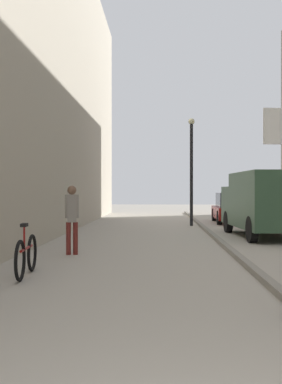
# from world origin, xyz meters

# --- Properties ---
(ground_plane) EXTENTS (80.00, 80.00, 0.00)m
(ground_plane) POSITION_xyz_m (0.00, 12.00, 0.00)
(ground_plane) COLOR #A8A093
(kerb_strip) EXTENTS (0.16, 40.00, 0.12)m
(kerb_strip) POSITION_xyz_m (1.58, 12.00, 0.06)
(kerb_strip) COLOR gray
(kerb_strip) RESTS_ON ground_plane
(pedestrian_main_foreground) EXTENTS (0.33, 0.22, 1.69)m
(pedestrian_main_foreground) POSITION_xyz_m (-2.35, 9.81, 0.97)
(pedestrian_main_foreground) COLOR maroon
(pedestrian_main_foreground) RESTS_ON ground_plane
(delivery_van) EXTENTS (2.36, 5.26, 2.17)m
(delivery_van) POSITION_xyz_m (3.38, 14.47, 1.18)
(delivery_van) COLOR #335138
(delivery_van) RESTS_ON ground_plane
(parked_car) EXTENTS (1.94, 4.25, 1.45)m
(parked_car) POSITION_xyz_m (3.36, 21.61, 0.71)
(parked_car) COLOR maroon
(parked_car) RESTS_ON ground_plane
(lamp_post) EXTENTS (0.28, 0.28, 4.76)m
(lamp_post) POSITION_xyz_m (1.19, 19.52, 2.72)
(lamp_post) COLOR black
(lamp_post) RESTS_ON ground_plane
(bicycle_leaning) EXTENTS (0.18, 1.77, 0.98)m
(bicycle_leaning) POSITION_xyz_m (-2.64, 6.83, 0.38)
(bicycle_leaning) COLOR black
(bicycle_leaning) RESTS_ON ground_plane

